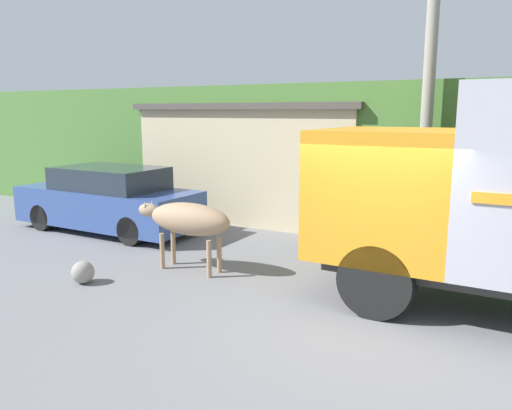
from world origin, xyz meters
TOP-DOWN VIEW (x-y plane):
  - ground_plane at (0.00, 0.00)m, footprint 60.00×60.00m
  - hillside_embankment at (0.00, 7.18)m, footprint 32.00×5.96m
  - building_backdrop at (-4.75, 5.31)m, footprint 6.57×2.70m
  - brown_cow at (-3.62, 0.52)m, footprint 2.08×0.61m
  - parked_suv at (-7.29, 2.11)m, footprint 4.79×1.81m
  - pedestrian_on_hill at (-2.32, 3.57)m, footprint 0.39×0.39m
  - utility_pole at (-0.06, 3.88)m, footprint 0.90×0.24m
  - roadside_rock at (-4.79, -0.98)m, footprint 0.40×0.40m

SIDE VIEW (x-z plane):
  - ground_plane at x=0.00m, z-range 0.00..0.00m
  - roadside_rock at x=-4.79m, z-range 0.00..0.40m
  - parked_suv at x=-7.29m, z-range -0.02..1.59m
  - pedestrian_on_hill at x=-2.32m, z-range 0.08..1.72m
  - brown_cow at x=-3.62m, z-range 0.33..1.63m
  - building_backdrop at x=-4.75m, z-range 0.01..3.19m
  - hillside_embankment at x=0.00m, z-range 0.00..3.62m
  - utility_pole at x=-0.06m, z-range 0.11..6.43m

